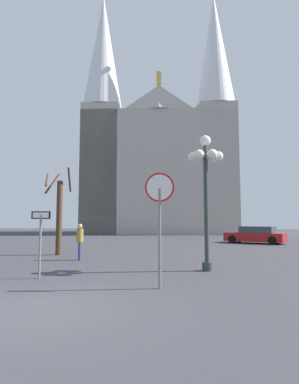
% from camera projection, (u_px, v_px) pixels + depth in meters
% --- Properties ---
extents(ground_plane, '(120.00, 120.00, 0.00)m').
position_uv_depth(ground_plane, '(35.00, 312.00, 6.23)').
color(ground_plane, '#38383D').
extents(cathedral, '(21.74, 15.25, 34.14)m').
position_uv_depth(cathedral, '(159.00, 157.00, 44.87)').
color(cathedral, '#ADA89E').
rests_on(cathedral, ground).
extents(stop_sign, '(0.81, 0.09, 3.12)m').
position_uv_depth(stop_sign, '(160.00, 206.00, 8.53)').
color(stop_sign, slate).
rests_on(stop_sign, ground).
extents(one_way_arrow_sign, '(0.61, 0.10, 2.10)m').
position_uv_depth(one_way_arrow_sign, '(40.00, 236.00, 9.90)').
color(one_way_arrow_sign, slate).
rests_on(one_way_arrow_sign, ground).
extents(street_lamp, '(1.30, 1.18, 4.99)m').
position_uv_depth(street_lamp, '(206.00, 173.00, 11.58)').
color(street_lamp, '#2D3833').
rests_on(street_lamp, ground).
extents(bare_tree, '(1.62, 1.64, 4.63)m').
position_uv_depth(bare_tree, '(59.00, 213.00, 16.68)').
color(bare_tree, '#473323').
rests_on(bare_tree, ground).
extents(parked_car_near_red, '(4.82, 3.59, 1.34)m').
position_uv_depth(parked_car_near_red, '(255.00, 235.00, 24.76)').
color(parked_car_near_red, maroon).
rests_on(parked_car_near_red, ground).
extents(pedestrian_walking, '(0.32, 0.32, 1.65)m').
position_uv_depth(pedestrian_walking, '(80.00, 238.00, 14.41)').
color(pedestrian_walking, navy).
rests_on(pedestrian_walking, ground).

